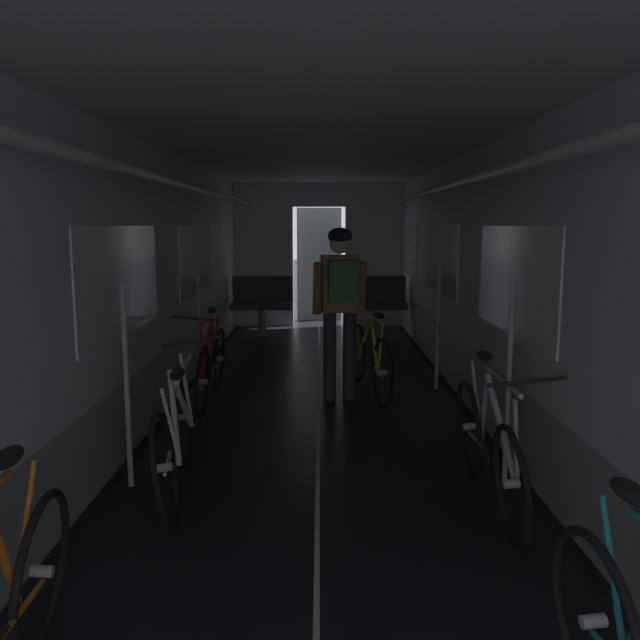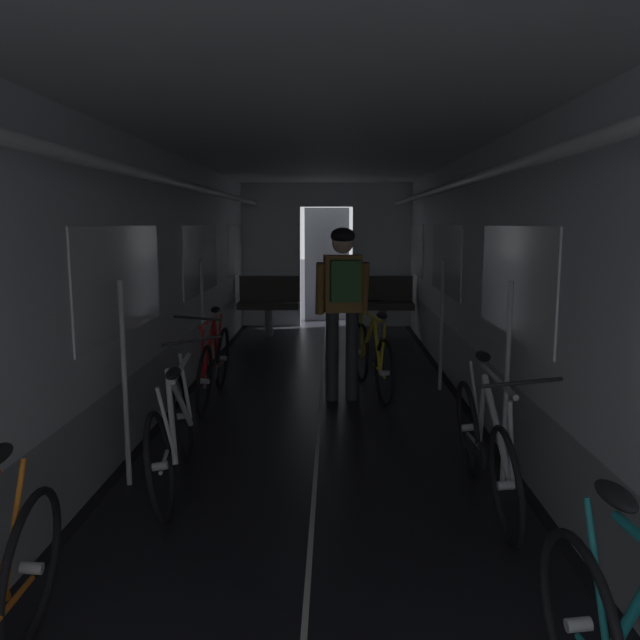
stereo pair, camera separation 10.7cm
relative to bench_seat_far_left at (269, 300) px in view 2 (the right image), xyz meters
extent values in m
cube|color=black|center=(-0.51, -4.82, -0.56)|extent=(0.08, 11.50, 0.01)
cube|color=black|center=(2.31, -4.82, -0.56)|extent=(0.08, 11.50, 0.01)
cube|color=beige|center=(0.90, -4.82, -0.56)|extent=(0.03, 11.27, 0.00)
cube|color=#9EA0A5|center=(-0.61, -4.82, -0.27)|extent=(0.12, 11.50, 0.60)
cube|color=silver|center=(-0.61, -4.82, 0.96)|extent=(0.12, 11.50, 1.85)
cube|color=white|center=(-0.54, -5.40, 0.78)|extent=(0.02, 1.90, 0.80)
cube|color=white|center=(-0.54, -2.52, 0.78)|extent=(0.02, 1.90, 0.80)
cube|color=white|center=(-0.54, 0.35, 0.78)|extent=(0.02, 1.90, 0.80)
cube|color=yellow|center=(-0.54, -4.96, 0.78)|extent=(0.01, 0.20, 0.28)
cylinder|color=white|center=(-0.27, -4.82, 1.53)|extent=(0.07, 11.04, 0.07)
cylinder|color=#B7BABF|center=(-0.37, -5.97, 0.13)|extent=(0.04, 0.04, 1.40)
cylinder|color=#B7BABF|center=(-0.37, -3.37, 0.13)|extent=(0.04, 0.04, 1.40)
cube|color=#9EA0A5|center=(2.41, -4.82, -0.27)|extent=(0.12, 11.50, 0.60)
cube|color=silver|center=(2.41, -4.82, 0.96)|extent=(0.12, 11.50, 1.85)
cube|color=white|center=(2.35, -5.40, 0.78)|extent=(0.02, 1.90, 0.80)
cube|color=white|center=(2.35, -2.52, 0.78)|extent=(0.02, 1.90, 0.80)
cube|color=white|center=(2.35, 0.35, 0.78)|extent=(0.02, 1.90, 0.80)
cube|color=yellow|center=(2.35, -4.92, 0.78)|extent=(0.01, 0.20, 0.28)
cylinder|color=white|center=(2.07, -4.82, 1.53)|extent=(0.07, 11.04, 0.07)
cylinder|color=#B7BABF|center=(2.17, -5.97, 0.13)|extent=(0.04, 0.04, 1.40)
cylinder|color=#B7BABF|center=(2.17, -3.37, 0.13)|extent=(0.04, 0.04, 1.40)
cube|color=silver|center=(-0.05, 0.99, 0.66)|extent=(1.00, 0.12, 2.45)
cube|color=silver|center=(1.85, 0.99, 0.66)|extent=(1.00, 0.12, 2.45)
cube|color=silver|center=(0.90, 0.99, 1.68)|extent=(0.90, 0.12, 0.40)
cube|color=#4C4F54|center=(0.90, 1.69, 0.46)|extent=(0.81, 0.04, 2.05)
cube|color=white|center=(0.90, -4.82, 1.94)|extent=(3.14, 11.62, 0.12)
cylinder|color=gray|center=(0.00, -0.07, -0.35)|extent=(0.12, 0.12, 0.44)
cube|color=#47423D|center=(0.00, -0.07, -0.08)|extent=(0.96, 0.44, 0.10)
cube|color=#47423D|center=(0.00, 0.12, 0.17)|extent=(0.96, 0.08, 0.40)
torus|color=gray|center=(-0.43, 0.15, 0.37)|extent=(0.14, 0.14, 0.02)
cylinder|color=gray|center=(1.80, -0.07, -0.35)|extent=(0.12, 0.12, 0.44)
cube|color=#47423D|center=(1.80, -0.07, -0.08)|extent=(0.96, 0.44, 0.10)
cube|color=#47423D|center=(1.80, 0.12, 0.17)|extent=(0.96, 0.08, 0.40)
torus|color=gray|center=(1.37, 0.15, 0.37)|extent=(0.14, 0.14, 0.02)
torus|color=black|center=(1.99, -5.71, -0.23)|extent=(0.11, 0.67, 0.67)
cylinder|color=#B2B2B7|center=(1.99, -5.71, -0.23)|extent=(0.09, 0.05, 0.06)
torus|color=black|center=(1.99, -6.73, -0.23)|extent=(0.11, 0.67, 0.67)
cylinder|color=#B2B2B7|center=(1.99, -6.73, -0.23)|extent=(0.09, 0.05, 0.06)
cylinder|color=#ADAFB5|center=(2.01, -6.41, -0.02)|extent=(0.10, 0.54, 0.56)
cylinder|color=#ADAFB5|center=(2.01, -6.00, -0.02)|extent=(0.09, 0.34, 0.55)
cylinder|color=#ADAFB5|center=(2.04, -6.26, 0.25)|extent=(0.04, 0.82, 0.04)
cylinder|color=#ADAFB5|center=(2.01, -5.78, 0.01)|extent=(0.08, 0.16, 0.49)
cylinder|color=#ADAFB5|center=(1.98, -5.93, -0.26)|extent=(0.03, 0.45, 0.07)
cylinder|color=#ADAFB5|center=(2.01, -6.70, 0.01)|extent=(0.08, 0.09, 0.49)
cylinder|color=black|center=(1.98, -6.16, -0.28)|extent=(0.03, 0.17, 0.17)
ellipsoid|color=black|center=(2.04, -5.83, 0.31)|extent=(0.10, 0.24, 0.07)
cylinder|color=black|center=(2.05, -6.72, 0.35)|extent=(0.44, 0.02, 0.07)
torus|color=black|center=(1.92, -7.99, -0.23)|extent=(0.13, 0.67, 0.67)
cylinder|color=#B2B2B7|center=(1.92, -7.99, -0.23)|extent=(0.10, 0.06, 0.06)
cylinder|color=teal|center=(1.95, -8.28, -0.01)|extent=(0.05, 0.35, 0.55)
cylinder|color=teal|center=(1.94, -8.05, 0.01)|extent=(0.07, 0.16, 0.49)
ellipsoid|color=black|center=(1.96, -8.10, 0.31)|extent=(0.11, 0.25, 0.07)
torus|color=black|center=(-0.01, -6.48, -0.24)|extent=(0.20, 0.68, 0.67)
cylinder|color=#B2B2B7|center=(-0.01, -6.48, -0.24)|extent=(0.10, 0.06, 0.06)
torus|color=black|center=(-0.11, -5.47, -0.24)|extent=(0.20, 0.68, 0.67)
cylinder|color=#B2B2B7|center=(-0.11, -5.47, -0.24)|extent=(0.10, 0.06, 0.06)
cylinder|color=silver|center=(-0.05, -5.78, -0.02)|extent=(0.07, 0.55, 0.56)
cylinder|color=silver|center=(-0.01, -6.19, -0.02)|extent=(0.14, 0.34, 0.55)
cylinder|color=silver|center=(0.00, -5.93, 0.24)|extent=(0.12, 0.82, 0.04)
cylinder|color=silver|center=(0.02, -6.41, 0.00)|extent=(0.08, 0.17, 0.49)
cylinder|color=silver|center=(-0.03, -6.26, -0.26)|extent=(0.08, 0.45, 0.07)
cylinder|color=silver|center=(-0.08, -5.50, 0.00)|extent=(0.11, 0.08, 0.49)
cylinder|color=black|center=(-0.06, -6.04, -0.28)|extent=(0.05, 0.17, 0.17)
ellipsoid|color=black|center=(0.06, -6.36, 0.30)|extent=(0.12, 0.25, 0.07)
cylinder|color=black|center=(-0.03, -5.47, 0.34)|extent=(0.44, 0.07, 0.09)
torus|color=black|center=(-0.24, -7.64, -0.23)|extent=(0.16, 0.68, 0.67)
cylinder|color=#B2B2B7|center=(-0.24, -7.64, -0.23)|extent=(0.10, 0.06, 0.06)
cylinder|color=orange|center=(-0.26, -7.71, 0.01)|extent=(0.06, 0.17, 0.49)
cylinder|color=orange|center=(-0.22, -7.87, -0.26)|extent=(0.07, 0.45, 0.07)
torus|color=black|center=(-0.17, -3.38, -0.23)|extent=(0.09, 0.67, 0.67)
cylinder|color=#B2B2B7|center=(-0.17, -3.38, -0.23)|extent=(0.09, 0.05, 0.06)
torus|color=black|center=(-0.16, -4.40, -0.23)|extent=(0.09, 0.67, 0.67)
cylinder|color=#B2B2B7|center=(-0.16, -4.40, -0.23)|extent=(0.09, 0.05, 0.06)
cylinder|color=red|center=(-0.18, -4.08, -0.01)|extent=(0.08, 0.54, 0.56)
cylinder|color=red|center=(-0.18, -3.67, -0.01)|extent=(0.08, 0.34, 0.55)
cylinder|color=red|center=(-0.20, -3.93, 0.25)|extent=(0.04, 0.82, 0.04)
cylinder|color=red|center=(-0.18, -3.45, 0.01)|extent=(0.06, 0.16, 0.49)
cylinder|color=red|center=(-0.16, -3.60, -0.26)|extent=(0.03, 0.45, 0.07)
cylinder|color=red|center=(-0.18, -4.37, 0.01)|extent=(0.07, 0.09, 0.49)
cylinder|color=black|center=(-0.16, -3.83, -0.28)|extent=(0.03, 0.17, 0.17)
ellipsoid|color=black|center=(-0.21, -3.50, 0.31)|extent=(0.10, 0.24, 0.07)
cylinder|color=black|center=(-0.20, -4.39, 0.35)|extent=(0.44, 0.03, 0.06)
cylinder|color=#2D2D33|center=(1.02, -3.80, -0.12)|extent=(0.13, 0.13, 0.90)
cylinder|color=#2D2D33|center=(1.21, -3.78, -0.12)|extent=(0.13, 0.13, 0.90)
cube|color=olive|center=(1.12, -3.79, 0.61)|extent=(0.38, 0.26, 0.56)
cylinder|color=olive|center=(0.89, -3.79, 0.56)|extent=(0.11, 0.21, 0.53)
cylinder|color=olive|center=(1.33, -3.74, 0.56)|extent=(0.11, 0.21, 0.53)
sphere|color=beige|center=(1.12, -3.79, 1.01)|extent=(0.21, 0.21, 0.21)
ellipsoid|color=black|center=(1.12, -3.79, 1.08)|extent=(0.27, 0.31, 0.16)
cube|color=#3D703D|center=(1.14, -3.96, 0.65)|extent=(0.30, 0.19, 0.40)
torus|color=black|center=(1.52, -4.04, -0.23)|extent=(0.16, 0.67, 0.67)
cylinder|color=#B2B2B7|center=(1.52, -4.04, -0.23)|extent=(0.10, 0.07, 0.05)
torus|color=black|center=(1.34, -3.04, -0.23)|extent=(0.16, 0.67, 0.67)
cylinder|color=#B2B2B7|center=(1.34, -3.04, -0.23)|extent=(0.10, 0.07, 0.05)
cylinder|color=yellow|center=(1.40, -3.35, -0.01)|extent=(0.14, 0.54, 0.56)
cylinder|color=yellow|center=(1.47, -3.75, -0.01)|extent=(0.09, 0.34, 0.55)
cylinder|color=yellow|center=(1.42, -3.50, 0.25)|extent=(0.18, 0.81, 0.03)
cylinder|color=yellow|center=(1.51, -3.97, 0.01)|extent=(0.06, 0.16, 0.49)
cylinder|color=yellow|center=(1.48, -3.82, -0.26)|extent=(0.11, 0.45, 0.07)
cylinder|color=yellow|center=(1.34, -3.07, 0.01)|extent=(0.04, 0.09, 0.49)
cylinder|color=black|center=(1.44, -3.60, -0.28)|extent=(0.04, 0.17, 0.17)
ellipsoid|color=black|center=(1.50, -3.92, 0.31)|extent=(0.13, 0.25, 0.06)
cylinder|color=black|center=(1.34, -3.05, 0.35)|extent=(0.44, 0.10, 0.03)
camera|label=1|loc=(0.92, -10.14, 1.20)|focal=36.20mm
camera|label=2|loc=(1.03, -10.14, 1.20)|focal=36.20mm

